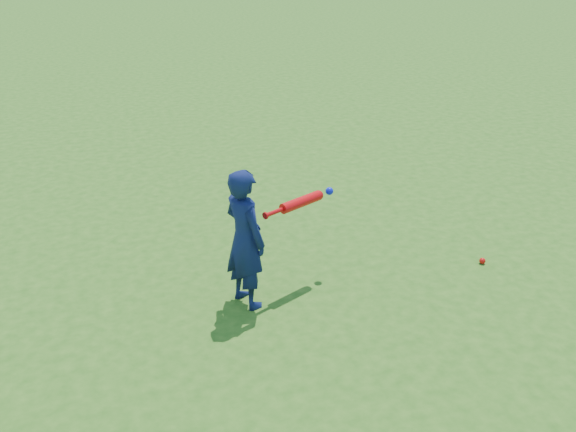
{
  "coord_description": "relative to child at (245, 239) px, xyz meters",
  "views": [
    {
      "loc": [
        -0.56,
        -4.49,
        3.1
      ],
      "look_at": [
        0.78,
        0.51,
        0.68
      ],
      "focal_mm": 40.0,
      "sensor_mm": 36.0,
      "label": 1
    }
  ],
  "objects": [
    {
      "name": "child",
      "position": [
        0.0,
        0.0,
        0.0
      ],
      "size": [
        0.46,
        0.54,
        1.26
      ],
      "primitive_type": "imported",
      "rotation": [
        0.0,
        0.0,
        2.0
      ],
      "color": "#0E1845",
      "rests_on": "ground"
    },
    {
      "name": "ground_ball_red",
      "position": [
        2.38,
        0.08,
        -0.6
      ],
      "size": [
        0.06,
        0.06,
        0.06
      ],
      "primitive_type": "sphere",
      "color": "red",
      "rests_on": "ground"
    },
    {
      "name": "ground",
      "position": [
        -0.34,
        -0.27,
        -0.63
      ],
      "size": [
        80.0,
        80.0,
        0.0
      ],
      "primitive_type": "plane",
      "color": "#2A5E16",
      "rests_on": "ground"
    },
    {
      "name": "bat_swing",
      "position": [
        0.59,
        0.26,
        0.17
      ],
      "size": [
        0.75,
        0.44,
        0.09
      ],
      "rotation": [
        0.0,
        0.0,
        0.49
      ],
      "color": "red",
      "rests_on": "ground"
    }
  ]
}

